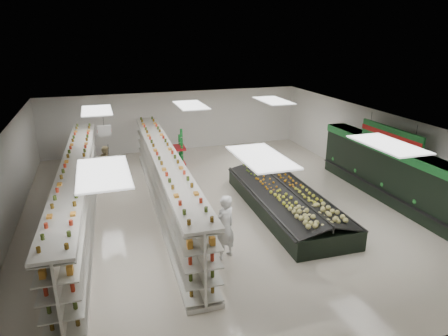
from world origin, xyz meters
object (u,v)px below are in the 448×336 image
object	(u,v)px
gondola_left	(78,196)
shopper_background	(107,162)
produce_island	(285,199)
soda_endcap	(171,150)
shopper_main	(225,227)
gondola_center	(165,182)

from	to	relation	value
gondola_left	shopper_background	world-z (taller)	gondola_left
produce_island	shopper_background	size ratio (longest dim) A/B	4.49
gondola_left	soda_endcap	size ratio (longest dim) A/B	6.99
soda_endcap	shopper_main	size ratio (longest dim) A/B	0.89
gondola_center	produce_island	distance (m)	4.46
gondola_left	shopper_background	bearing A→B (deg)	77.89
shopper_background	gondola_center	bearing A→B (deg)	-148.08
gondola_left	soda_endcap	bearing A→B (deg)	52.57
produce_island	shopper_main	distance (m)	3.92
produce_island	gondola_center	bearing A→B (deg)	157.67
gondola_center	gondola_left	bearing A→B (deg)	-172.91
gondola_left	shopper_main	xyz separation A→B (m)	(4.04, -3.73, 0.02)
gondola_center	shopper_background	xyz separation A→B (m)	(-1.95, 3.90, -0.24)
soda_endcap	shopper_background	distance (m)	3.10
soda_endcap	shopper_background	bearing A→B (deg)	-166.54
gondola_center	soda_endcap	size ratio (longest dim) A/B	7.11
shopper_background	gondola_left	bearing A→B (deg)	170.81
gondola_center	shopper_main	world-z (taller)	gondola_center
gondola_left	soda_endcap	xyz separation A→B (m)	(4.10, 4.92, -0.12)
shopper_main	gondola_center	bearing A→B (deg)	-101.17
gondola_center	shopper_main	distance (m)	4.15
shopper_background	produce_island	bearing A→B (deg)	-127.36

